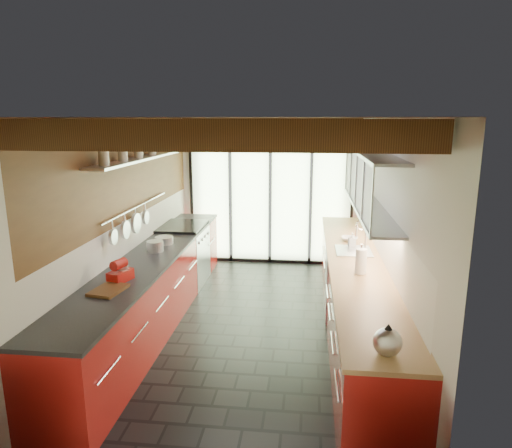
# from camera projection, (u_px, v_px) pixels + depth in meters

# --- Properties ---
(ground) EXTENTS (5.50, 5.50, 0.00)m
(ground) POSITION_uv_depth(u_px,v_px,m) (252.00, 326.00, 5.84)
(ground) COLOR black
(ground) RESTS_ON ground
(room_shell) EXTENTS (5.50, 5.50, 5.50)m
(room_shell) POSITION_uv_depth(u_px,v_px,m) (252.00, 199.00, 5.47)
(room_shell) COLOR silver
(room_shell) RESTS_ON ground
(ceiling_beams) EXTENTS (3.14, 5.06, 4.90)m
(ceiling_beams) POSITION_uv_depth(u_px,v_px,m) (255.00, 129.00, 5.65)
(ceiling_beams) COLOR #593316
(ceiling_beams) RESTS_ON ground
(glass_door) EXTENTS (2.95, 0.10, 2.90)m
(glass_door) POSITION_uv_depth(u_px,v_px,m) (270.00, 173.00, 8.07)
(glass_door) COLOR #C6EAAD
(glass_door) RESTS_ON ground
(left_counter) EXTENTS (0.68, 5.00, 0.92)m
(left_counter) POSITION_uv_depth(u_px,v_px,m) (154.00, 288.00, 5.88)
(left_counter) COLOR #AA1A16
(left_counter) RESTS_ON ground
(range_stove) EXTENTS (0.66, 0.90, 0.97)m
(range_stove) POSITION_uv_depth(u_px,v_px,m) (184.00, 255.00, 7.28)
(range_stove) COLOR silver
(range_stove) RESTS_ON ground
(right_counter) EXTENTS (0.68, 5.00, 0.92)m
(right_counter) POSITION_uv_depth(u_px,v_px,m) (355.00, 296.00, 5.60)
(right_counter) COLOR #AA1A16
(right_counter) RESTS_ON ground
(sink_assembly) EXTENTS (0.45, 0.52, 0.43)m
(sink_assembly) POSITION_uv_depth(u_px,v_px,m) (355.00, 248.00, 5.87)
(sink_assembly) COLOR silver
(sink_assembly) RESTS_ON right_counter
(upper_cabinets_right) EXTENTS (0.34, 3.00, 3.00)m
(upper_cabinets_right) POSITION_uv_depth(u_px,v_px,m) (371.00, 181.00, 5.56)
(upper_cabinets_right) COLOR silver
(upper_cabinets_right) RESTS_ON ground
(left_wall_fixtures) EXTENTS (0.28, 2.60, 0.96)m
(left_wall_fixtures) POSITION_uv_depth(u_px,v_px,m) (137.00, 177.00, 5.72)
(left_wall_fixtures) COLOR silver
(left_wall_fixtures) RESTS_ON ground
(stand_mixer) EXTENTS (0.22, 0.30, 0.25)m
(stand_mixer) POSITION_uv_depth(u_px,v_px,m) (120.00, 272.00, 4.80)
(stand_mixer) COLOR #B2150E
(stand_mixer) RESTS_ON left_counter
(pot_large) EXTENTS (0.25, 0.25, 0.14)m
(pot_large) POSITION_uv_depth(u_px,v_px,m) (155.00, 246.00, 5.87)
(pot_large) COLOR silver
(pot_large) RESTS_ON left_counter
(pot_small) EXTENTS (0.25, 0.25, 0.10)m
(pot_small) POSITION_uv_depth(u_px,v_px,m) (164.00, 240.00, 6.24)
(pot_small) COLOR silver
(pot_small) RESTS_ON left_counter
(cutting_board) EXTENTS (0.32, 0.41, 0.03)m
(cutting_board) POSITION_uv_depth(u_px,v_px,m) (108.00, 290.00, 4.51)
(cutting_board) COLOR brown
(cutting_board) RESTS_ON left_counter
(kettle) EXTENTS (0.27, 0.29, 0.25)m
(kettle) POSITION_uv_depth(u_px,v_px,m) (388.00, 340.00, 3.29)
(kettle) COLOR silver
(kettle) RESTS_ON right_counter
(paper_towel) EXTENTS (0.16, 0.16, 0.34)m
(paper_towel) POSITION_uv_depth(u_px,v_px,m) (361.00, 261.00, 5.00)
(paper_towel) COLOR white
(paper_towel) RESTS_ON right_counter
(soap_bottle) EXTENTS (0.10, 0.10, 0.20)m
(soap_bottle) POSITION_uv_depth(u_px,v_px,m) (352.00, 240.00, 6.04)
(soap_bottle) COLOR silver
(soap_bottle) RESTS_ON right_counter
(bowl) EXTENTS (0.24, 0.24, 0.06)m
(bowl) POSITION_uv_depth(u_px,v_px,m) (350.00, 239.00, 6.39)
(bowl) COLOR silver
(bowl) RESTS_ON right_counter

